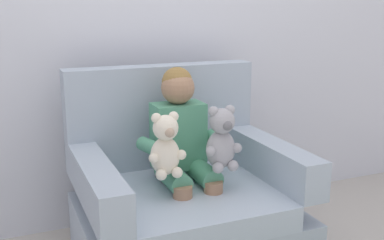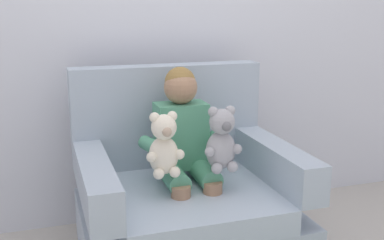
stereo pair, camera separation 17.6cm
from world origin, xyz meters
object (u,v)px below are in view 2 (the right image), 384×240
armchair (185,201)px  seated_child (185,141)px  plush_grey (221,141)px  plush_cream (164,146)px

armchair → seated_child: size_ratio=1.28×
plush_grey → plush_cream: (-0.28, 0.02, -0.00)m
plush_grey → plush_cream: 0.28m
seated_child → plush_cream: 0.23m
plush_grey → armchair: bearing=149.7°
plush_cream → plush_grey: bearing=-3.0°
seated_child → plush_grey: seated_child is taller
armchair → seated_child: (0.01, 0.02, 0.32)m
armchair → plush_grey: armchair is taller
plush_grey → seated_child: bearing=145.2°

